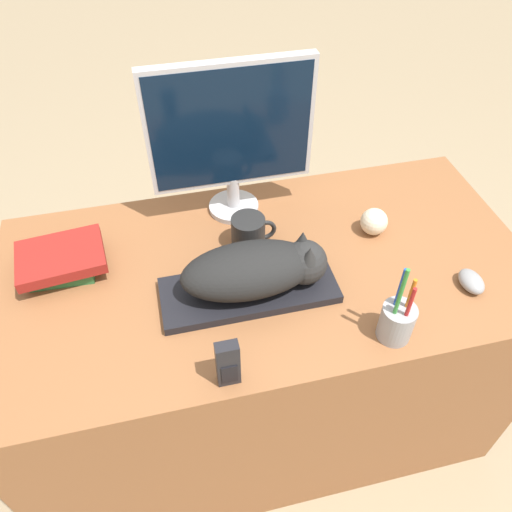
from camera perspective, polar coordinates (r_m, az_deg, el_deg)
ground_plane at (r=1.83m, az=3.92°, el=-26.56°), size 12.00×12.00×0.00m
desk at (r=1.63m, az=1.07°, el=-10.56°), size 1.42×0.71×0.77m
keyboard at (r=1.25m, az=-0.81°, el=-3.95°), size 0.44×0.17×0.02m
cat at (r=1.20m, az=0.41°, el=-1.43°), size 0.36×0.16×0.13m
monitor at (r=1.34m, az=-2.89°, el=13.92°), size 0.44×0.15×0.45m
computer_mouse at (r=1.37m, az=23.39°, el=-2.68°), size 0.06×0.08×0.04m
coffee_mug at (r=1.35m, az=-0.78°, el=2.70°), size 0.12×0.09×0.09m
pen_cup at (r=1.18m, az=15.80°, el=-7.13°), size 0.08×0.08×0.23m
baseball at (r=1.43m, az=13.33°, el=3.85°), size 0.08×0.08×0.08m
phone at (r=1.06m, az=-3.23°, el=-12.20°), size 0.05×0.03×0.13m
book_stack at (r=1.38m, az=-21.36°, el=-0.54°), size 0.23×0.18×0.07m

